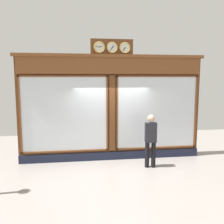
# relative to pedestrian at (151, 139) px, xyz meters

# --- Properties ---
(ground_plane) EXTENTS (14.00, 14.00, 0.00)m
(ground_plane) POSITION_rel_pedestrian_xyz_m (1.10, 1.89, -0.93)
(ground_plane) COLOR gray
(shop_facade) EXTENTS (6.37, 0.42, 4.09)m
(shop_facade) POSITION_rel_pedestrian_xyz_m (1.10, -1.04, 0.88)
(shop_facade) COLOR #5B3319
(shop_facade) RESTS_ON ground_plane
(pedestrian) EXTENTS (0.39, 0.27, 1.69)m
(pedestrian) POSITION_rel_pedestrian_xyz_m (0.00, 0.00, 0.00)
(pedestrian) COLOR black
(pedestrian) RESTS_ON ground_plane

